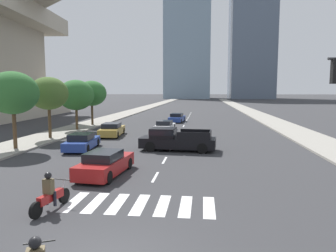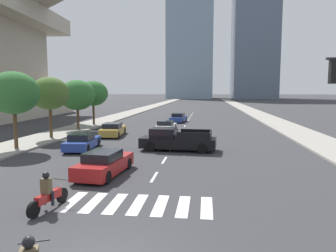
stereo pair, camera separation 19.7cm
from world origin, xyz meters
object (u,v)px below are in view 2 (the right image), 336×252
sedan_red_1 (104,164)px  sedan_white_3 (166,126)px  pickup_truck (174,140)px  street_tree_second (50,94)px  motorcycle_lead (48,195)px  street_tree_fourth (93,93)px  street_tree_nearest (14,93)px  sedan_gold_0 (113,130)px  sedan_blue_2 (82,142)px  sedan_blue_4 (178,118)px  street_tree_third (77,95)px

sedan_red_1 → sedan_white_3: size_ratio=1.02×
pickup_truck → street_tree_second: 13.02m
motorcycle_lead → street_tree_fourth: bearing=27.1°
sedan_white_3 → street_tree_fourth: size_ratio=0.80×
sedan_red_1 → street_tree_nearest: (-8.87, 6.11, 3.68)m
sedan_gold_0 → street_tree_fourth: size_ratio=0.87×
sedan_blue_2 → sedan_gold_0: bearing=-6.2°
street_tree_second → sedan_blue_2: bearing=-43.6°
street_tree_nearest → street_tree_second: (-0.00, 5.45, -0.09)m
pickup_truck → sedan_blue_4: bearing=-81.3°
sedan_white_3 → street_tree_fourth: 11.26m
sedan_gold_0 → street_tree_second: (-5.07, -2.70, 3.60)m
sedan_gold_0 → sedan_red_1: (3.81, -14.26, 0.00)m
motorcycle_lead → sedan_red_1: motorcycle_lead is taller
pickup_truck → street_tree_nearest: size_ratio=1.00×
sedan_red_1 → street_tree_fourth: size_ratio=0.82×
sedan_white_3 → sedan_blue_4: (0.50, 10.30, 0.03)m
motorcycle_lead → sedan_blue_4: size_ratio=0.48×
sedan_white_3 → street_tree_nearest: street_tree_nearest is taller
sedan_white_3 → pickup_truck: bearing=-165.9°
sedan_blue_4 → street_tree_fourth: size_ratio=0.84×
sedan_red_1 → sedan_blue_4: bearing=3.0°
sedan_blue_4 → street_tree_third: 15.49m
sedan_gold_0 → street_tree_third: 7.04m
motorcycle_lead → sedan_blue_4: bearing=7.1°
sedan_white_3 → street_tree_fourth: (-9.81, 4.22, 3.57)m
sedan_red_1 → sedan_blue_4: sedan_red_1 is taller
motorcycle_lead → street_tree_nearest: street_tree_nearest is taller
motorcycle_lead → street_tree_second: street_tree_second is taller
street_tree_nearest → motorcycle_lead: bearing=-53.1°
sedan_blue_2 → street_tree_second: (-4.87, 4.63, 3.62)m
street_tree_second → sedan_gold_0: bearing=28.1°
street_tree_second → street_tree_third: street_tree_second is taller
street_tree_nearest → sedan_blue_2: bearing=9.5°
sedan_blue_2 → street_tree_nearest: (-4.87, -0.82, 3.71)m
sedan_blue_2 → street_tree_fourth: 16.96m
motorcycle_lead → sedan_blue_2: size_ratio=0.50×
street_tree_third → pickup_truck: bearing=-41.2°
motorcycle_lead → sedan_red_1: 5.08m
sedan_gold_0 → sedan_red_1: sedan_red_1 is taller
sedan_gold_0 → street_tree_second: 6.78m
pickup_truck → street_tree_second: street_tree_second is taller
street_tree_fourth → sedan_white_3: bearing=-23.3°
pickup_truck → sedan_blue_4: size_ratio=1.23×
sedan_blue_4 → sedan_blue_2: bearing=171.8°
sedan_gold_0 → sedan_white_3: 6.40m
pickup_truck → motorcycle_lead: bearing=78.9°
sedan_gold_0 → street_tree_nearest: size_ratio=0.85×
sedan_blue_2 → sedan_white_3: (4.94, 11.64, -0.03)m
sedan_blue_2 → street_tree_fourth: street_tree_fourth is taller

